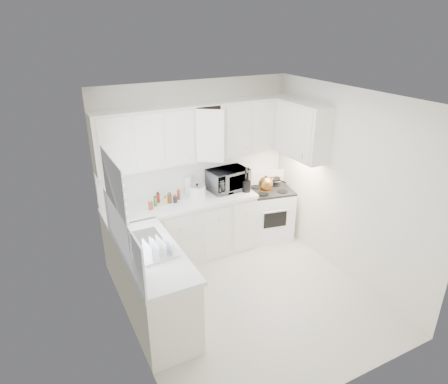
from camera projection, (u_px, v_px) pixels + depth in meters
floor at (248, 298)px, 5.21m from camera, size 3.20×3.20×0.00m
ceiling at (255, 98)px, 4.17m from camera, size 3.20×3.20×0.00m
wall_back at (197, 168)px, 5.99m from camera, size 3.00×0.00×3.00m
wall_front at (348, 282)px, 3.39m from camera, size 3.00×0.00×3.00m
wall_left at (126, 239)px, 4.06m from camera, size 0.00×3.20×3.20m
wall_right at (347, 187)px, 5.32m from camera, size 0.00×3.20×3.20m
window_blinds at (117, 203)px, 4.25m from camera, size 0.06×0.96×1.06m
lower_cabinets_back at (182, 232)px, 5.92m from camera, size 2.22×0.60×0.90m
lower_cabinets_left at (153, 287)px, 4.68m from camera, size 0.60×1.60×0.90m
countertop_back at (181, 203)px, 5.72m from camera, size 2.24×0.64×0.05m
countertop_left at (151, 253)px, 4.50m from camera, size 0.64×1.62×0.05m
backsplash_back at (197, 173)px, 6.01m from camera, size 2.98×0.02×0.55m
backsplash_left at (122, 236)px, 4.25m from camera, size 0.02×1.60×0.55m
upper_cabinets_back at (201, 158)px, 5.78m from camera, size 3.00×0.33×0.80m
upper_cabinets_right at (301, 157)px, 5.84m from camera, size 0.33×0.90×0.80m
sink at (141, 229)px, 4.73m from camera, size 0.42×0.38×0.30m
stove at (268, 207)px, 6.48m from camera, size 0.81×0.71×1.09m
tea_kettle at (266, 183)px, 6.06m from camera, size 0.29×0.25×0.26m
frying_pan at (273, 178)px, 6.52m from camera, size 0.34×0.44×0.04m
microwave at (228, 177)px, 6.04m from camera, size 0.63×0.40×0.40m
rice_cooker at (197, 191)px, 5.76m from camera, size 0.26×0.26×0.24m
paper_towel at (188, 185)px, 5.93m from camera, size 0.12×0.12×0.27m
utensil_crock at (247, 179)px, 5.97m from camera, size 0.16×0.16×0.40m
dish_rack at (157, 248)px, 4.35m from camera, size 0.42×0.33×0.22m
spice_left_0 at (147, 200)px, 5.60m from camera, size 0.06×0.06×0.13m
spice_left_1 at (154, 202)px, 5.56m from camera, size 0.06×0.06×0.13m
spice_left_2 at (157, 198)px, 5.66m from camera, size 0.06×0.06×0.13m
spice_left_3 at (165, 200)px, 5.62m from camera, size 0.06×0.06×0.13m
spice_left_4 at (167, 196)px, 5.73m from camera, size 0.06×0.06×0.13m
spice_left_5 at (175, 197)px, 5.68m from camera, size 0.06×0.06×0.13m
spice_left_6 at (177, 194)px, 5.79m from camera, size 0.06×0.06×0.13m
sauce_right_0 at (235, 180)px, 6.22m from camera, size 0.06×0.06×0.19m
sauce_right_1 at (239, 181)px, 6.20m from camera, size 0.06×0.06×0.19m
sauce_right_2 at (241, 179)px, 6.27m from camera, size 0.06×0.06×0.19m
sauce_right_3 at (246, 179)px, 6.24m from camera, size 0.06×0.06×0.19m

